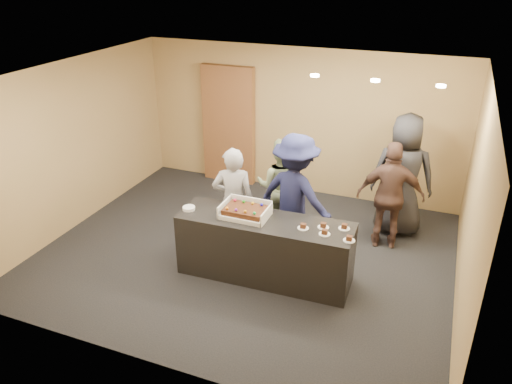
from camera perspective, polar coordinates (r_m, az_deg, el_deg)
room at (r=7.07m, az=-1.16°, el=2.36°), size 6.04×6.00×2.70m
serving_counter at (r=6.94m, az=1.01°, el=-6.49°), size 2.42×0.78×0.90m
storage_cabinet at (r=9.73m, az=-3.15°, el=7.61°), size 1.04×0.15×2.29m
cake_box at (r=6.81m, az=-1.17°, el=-2.38°), size 0.64×0.44×0.19m
sheet_cake at (r=6.76m, az=-1.26°, el=-2.07°), size 0.55×0.38×0.11m
plate_stack at (r=7.04m, az=-7.68°, el=-1.85°), size 0.17×0.17×0.04m
slice_a at (r=6.53m, az=5.41°, el=-3.98°), size 0.15×0.15×0.07m
slice_b at (r=6.58m, az=7.70°, el=-3.86°), size 0.15×0.15×0.07m
slice_c at (r=6.43m, az=7.85°, el=-4.63°), size 0.15×0.15×0.07m
slice_d at (r=6.60m, az=10.05°, el=-3.97°), size 0.15×0.15×0.07m
slice_e at (r=6.34m, az=10.60°, el=-5.31°), size 0.15×0.15×0.07m
person_server_grey at (r=7.34m, az=-2.60°, el=-1.13°), size 0.72×0.59×1.68m
person_sage_man at (r=7.94m, az=2.77°, el=0.67°), size 0.85×0.71×1.59m
person_navy_man at (r=7.32m, az=4.51°, el=-0.41°), size 1.35×0.99×1.88m
person_brown_extra at (r=7.75m, az=15.11°, el=-0.45°), size 1.05×0.58×1.70m
person_dark_suit at (r=8.17m, az=16.41°, el=1.84°), size 1.02×0.71×1.99m
ceiling_spotlights at (r=6.72m, az=13.47°, el=12.29°), size 1.72×0.12×0.03m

